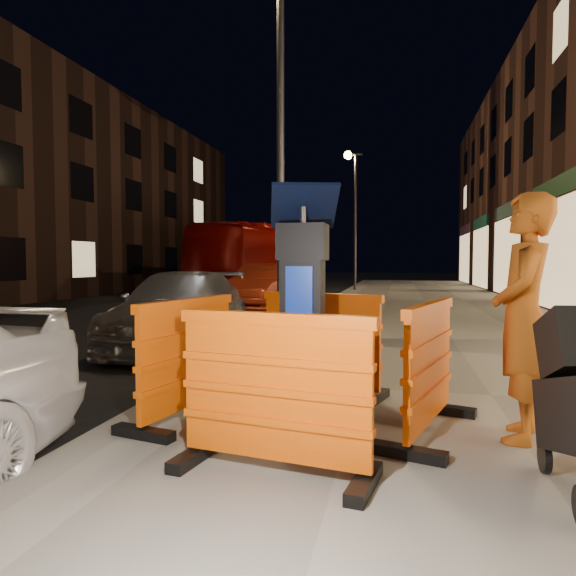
% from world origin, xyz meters
% --- Properties ---
extents(ground_plane, '(120.00, 120.00, 0.00)m').
position_xyz_m(ground_plane, '(0.00, 0.00, 0.00)').
color(ground_plane, black).
rests_on(ground_plane, ground).
extents(sidewalk, '(6.00, 60.00, 0.15)m').
position_xyz_m(sidewalk, '(3.00, 0.00, 0.07)').
color(sidewalk, gray).
rests_on(sidewalk, ground).
extents(kerb, '(0.30, 60.00, 0.15)m').
position_xyz_m(kerb, '(0.00, 0.00, 0.07)').
color(kerb, slate).
rests_on(kerb, ground).
extents(parking_kiosk, '(0.67, 0.67, 1.75)m').
position_xyz_m(parking_kiosk, '(1.40, -1.25, 1.02)').
color(parking_kiosk, black).
rests_on(parking_kiosk, sidewalk).
extents(barrier_front, '(1.32, 0.72, 0.97)m').
position_xyz_m(barrier_front, '(1.40, -2.20, 0.64)').
color(barrier_front, '#E55105').
rests_on(barrier_front, sidewalk).
extents(barrier_back, '(1.35, 0.87, 0.97)m').
position_xyz_m(barrier_back, '(1.40, -0.30, 0.64)').
color(barrier_back, '#E55105').
rests_on(barrier_back, sidewalk).
extents(barrier_kerbside, '(0.78, 1.33, 0.97)m').
position_xyz_m(barrier_kerbside, '(0.45, -1.25, 0.64)').
color(barrier_kerbside, '#E55105').
rests_on(barrier_kerbside, sidewalk).
extents(barrier_bldgside, '(0.85, 1.35, 0.97)m').
position_xyz_m(barrier_bldgside, '(2.35, -1.25, 0.64)').
color(barrier_bldgside, '#E55105').
rests_on(barrier_bldgside, sidewalk).
extents(car_silver, '(2.36, 4.51, 1.25)m').
position_xyz_m(car_silver, '(-1.44, 2.92, 0.00)').
color(car_silver, silver).
rests_on(car_silver, ground).
extents(car_red, '(1.84, 4.26, 1.36)m').
position_xyz_m(car_red, '(-1.54, 9.15, 0.00)').
color(car_red, '#A42C17').
rests_on(car_red, ground).
extents(bus_doubledecker, '(3.78, 11.55, 3.16)m').
position_xyz_m(bus_doubledecker, '(-4.59, 19.66, 0.00)').
color(bus_doubledecker, '#8B0602').
rests_on(bus_doubledecker, ground).
extents(man, '(0.56, 0.72, 1.77)m').
position_xyz_m(man, '(2.99, -1.24, 1.03)').
color(man, '#974711').
rests_on(man, sidewalk).
extents(street_lamp_mid, '(0.12, 0.12, 6.00)m').
position_xyz_m(street_lamp_mid, '(0.25, 3.00, 3.15)').
color(street_lamp_mid, '#3F3F44').
rests_on(street_lamp_mid, sidewalk).
extents(street_lamp_far, '(0.12, 0.12, 6.00)m').
position_xyz_m(street_lamp_far, '(0.25, 18.00, 3.15)').
color(street_lamp_far, '#3F3F44').
rests_on(street_lamp_far, sidewalk).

